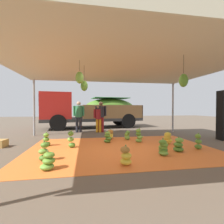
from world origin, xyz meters
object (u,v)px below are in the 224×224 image
banana_bunch_8 (198,142)px  cargo_truck_main (91,110)px  banana_bunch_1 (139,136)px  banana_bunch_7 (110,135)px  banana_bunch_0 (48,161)px  banana_bunch_2 (127,136)px  banana_bunch_9 (71,140)px  banana_bunch_5 (46,140)px  banana_bunch_11 (168,138)px  worker_1 (79,114)px  banana_bunch_4 (179,145)px  banana_bunch_12 (44,152)px  banana_bunch_3 (163,148)px  worker_0 (101,114)px  worker_2 (99,117)px  banana_bunch_6 (126,156)px  banana_bunch_10 (108,137)px

banana_bunch_8 → cargo_truck_main: bearing=116.5°
banana_bunch_1 → banana_bunch_7: banana_bunch_1 is taller
banana_bunch_0 → banana_bunch_2: size_ratio=1.02×
banana_bunch_1 → banana_bunch_9: (-2.62, -0.45, 0.01)m
banana_bunch_5 → banana_bunch_11: size_ratio=1.03×
worker_1 → banana_bunch_8: bearing=-48.5°
banana_bunch_4 → banana_bunch_12: (-3.97, -0.22, 0.02)m
banana_bunch_3 → worker_0: bearing=105.6°
banana_bunch_3 → worker_2: worker_2 is taller
banana_bunch_0 → cargo_truck_main: size_ratio=0.06×
banana_bunch_0 → worker_2: size_ratio=0.28×
banana_bunch_4 → banana_bunch_0: bearing=-166.6°
banana_bunch_5 → banana_bunch_9: size_ratio=0.86×
banana_bunch_8 → worker_2: 5.36m
banana_bunch_6 → banana_bunch_12: banana_bunch_12 is taller
banana_bunch_7 → cargo_truck_main: cargo_truck_main is taller
banana_bunch_11 → worker_1: worker_1 is taller
banana_bunch_7 → banana_bunch_11: banana_bunch_11 is taller
banana_bunch_5 → banana_bunch_8: (5.14, -1.31, 0.02)m
banana_bunch_0 → banana_bunch_6: banana_bunch_6 is taller
banana_bunch_3 → banana_bunch_9: size_ratio=0.84×
banana_bunch_6 → worker_0: worker_0 is taller
banana_bunch_7 → banana_bunch_10: banana_bunch_10 is taller
banana_bunch_6 → banana_bunch_4: bearing=24.8°
banana_bunch_9 → worker_1: worker_1 is taller
cargo_truck_main → worker_0: cargo_truck_main is taller
banana_bunch_11 → banana_bunch_2: bearing=141.2°
banana_bunch_4 → banana_bunch_7: same height
banana_bunch_0 → banana_bunch_11: bearing=26.3°
banana_bunch_6 → banana_bunch_7: banana_bunch_6 is taller
banana_bunch_0 → worker_0: bearing=72.9°
banana_bunch_5 → banana_bunch_12: bearing=-79.0°
banana_bunch_11 → cargo_truck_main: bearing=115.0°
banana_bunch_3 → banana_bunch_7: size_ratio=1.05×
banana_bunch_4 → banana_bunch_8: size_ratio=0.87×
banana_bunch_5 → banana_bunch_9: banana_bunch_9 is taller
banana_bunch_0 → banana_bunch_6: size_ratio=0.89×
banana_bunch_10 → worker_0: (-0.00, 2.92, 0.82)m
banana_bunch_3 → banana_bunch_9: 3.07m
banana_bunch_4 → worker_0: worker_0 is taller
banana_bunch_3 → banana_bunch_8: 1.56m
banana_bunch_6 → banana_bunch_11: banana_bunch_11 is taller
banana_bunch_0 → banana_bunch_5: (-0.58, 2.38, 0.04)m
banana_bunch_7 → worker_0: (-0.19, 2.35, 0.81)m
banana_bunch_1 → banana_bunch_7: (-1.06, 0.72, -0.04)m
banana_bunch_7 → banana_bunch_9: size_ratio=0.80×
banana_bunch_0 → banana_bunch_6: 1.79m
banana_bunch_3 → cargo_truck_main: (-1.85, 7.16, 1.06)m
banana_bunch_12 → worker_0: 5.29m
banana_bunch_1 → banana_bunch_5: (-3.53, -0.07, -0.03)m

